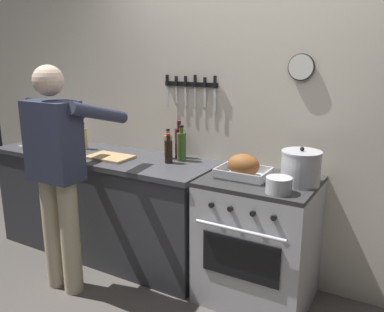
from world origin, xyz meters
The scene contains 13 objects.
wall_back centered at (0.00, 1.35, 1.30)m, with size 6.00×0.13×2.60m.
counter_block centered at (-1.21, 0.99, 0.46)m, with size 2.03×0.65×0.90m.
stove centered at (0.22, 0.99, 0.45)m, with size 0.76×0.67×0.90m.
person_cook centered at (-1.08, 0.40, 0.95)m, with size 0.51×0.63×1.66m.
roasting_pan centered at (0.10, 0.97, 0.97)m, with size 0.35×0.26×0.17m.
stock_pot centered at (0.48, 1.02, 1.01)m, with size 0.26×0.26×0.25m.
saucepan centered at (0.41, 0.78, 0.95)m, with size 0.16×0.16×0.10m.
cutting_board centered at (-1.05, 0.91, 0.91)m, with size 0.36×0.24×0.02m, color tan.
bottle_soy_sauce centered at (-0.56, 1.03, 1.00)m, with size 0.06×0.06×0.23m.
bottle_vinegar centered at (-0.64, 1.15, 1.00)m, with size 0.06×0.06×0.24m.
bottle_wine_red centered at (-0.57, 1.22, 1.03)m, with size 0.07×0.07×0.31m.
bottle_olive_oil centered at (-0.50, 1.14, 1.02)m, with size 0.07×0.07×0.29m.
bottle_cooking_oil centered at (-1.47, 1.05, 1.00)m, with size 0.07×0.07×0.24m.
Camera 1 is at (1.13, -1.52, 1.74)m, focal length 37.90 mm.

